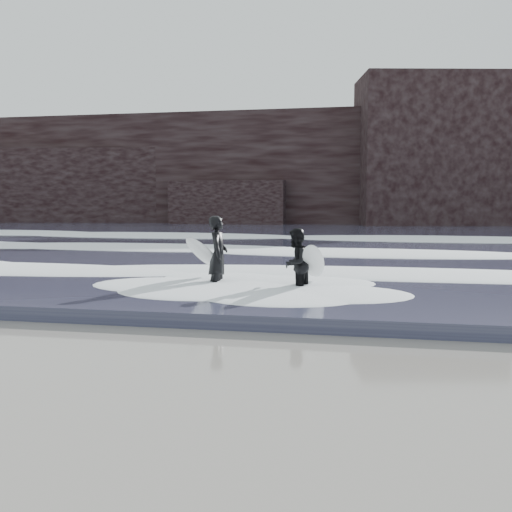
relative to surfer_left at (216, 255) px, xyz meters
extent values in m
plane|color=olive|center=(-0.21, -6.87, -0.99)|extent=(120.00, 120.00, 0.00)
cube|color=#33344C|center=(-0.21, 22.13, -0.84)|extent=(90.00, 52.00, 0.30)
cube|color=black|center=(-0.21, 39.13, 4.01)|extent=(70.00, 9.00, 10.00)
ellipsoid|color=white|center=(-0.21, 2.13, -0.59)|extent=(60.00, 3.20, 0.20)
ellipsoid|color=white|center=(-0.21, 9.13, -0.57)|extent=(60.00, 4.00, 0.24)
ellipsoid|color=white|center=(-0.21, 18.13, -0.54)|extent=(60.00, 4.80, 0.30)
imported|color=black|center=(0.06, -0.01, -0.01)|extent=(0.57, 0.78, 1.96)
ellipsoid|color=white|center=(-0.34, 0.04, 0.03)|extent=(0.70, 1.86, 1.00)
imported|color=black|center=(2.03, -0.34, -0.14)|extent=(0.86, 0.97, 1.69)
ellipsoid|color=white|center=(2.45, -0.34, -0.08)|extent=(0.54, 1.70, 1.01)
camera|label=1|loc=(3.69, -13.62, 1.36)|focal=40.00mm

